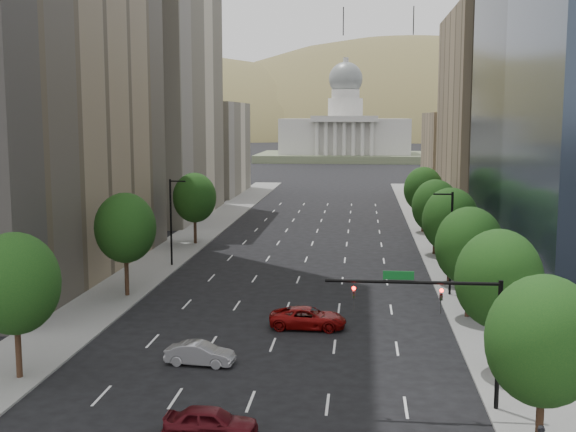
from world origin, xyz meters
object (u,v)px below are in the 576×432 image
(traffic_signal, at_px, (451,314))
(capitol, at_px, (345,136))
(car_red_far, at_px, (308,318))
(car_maroon, at_px, (211,422))
(car_silver, at_px, (200,354))

(traffic_signal, relative_size, capitol, 0.15)
(traffic_signal, bearing_deg, car_red_far, 120.83)
(capitol, bearing_deg, car_red_far, -89.42)
(car_maroon, xyz_separation_m, car_silver, (-2.80, 10.26, -0.07))
(capitol, bearing_deg, traffic_signal, -87.26)
(car_maroon, relative_size, car_silver, 1.06)
(traffic_signal, relative_size, car_maroon, 2.01)
(capitol, distance_m, car_maroon, 224.51)
(traffic_signal, relative_size, car_red_far, 1.63)
(capitol, distance_m, car_red_far, 205.72)
(traffic_signal, distance_m, car_silver, 16.20)
(car_silver, bearing_deg, car_maroon, -158.93)
(car_red_far, bearing_deg, capitol, 1.55)
(traffic_signal, height_order, car_maroon, traffic_signal)
(traffic_signal, xyz_separation_m, capitol, (-10.53, 219.71, 3.40))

